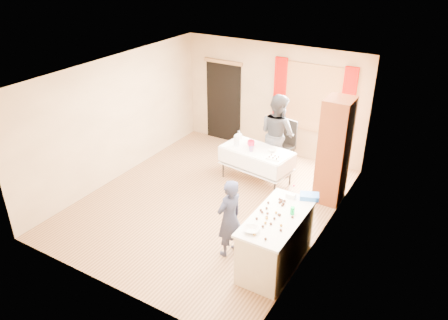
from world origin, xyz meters
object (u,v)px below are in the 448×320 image
Objects in this scene: counter at (276,241)px; chair at (282,153)px; girl at (229,218)px; cabinet at (334,151)px; party_table at (256,162)px; woman at (277,134)px.

counter is 1.39× the size of chair.
girl is (-0.77, -0.13, 0.23)m from counter.
cabinet reaches higher than party_table.
party_table is 0.91m from chair.
chair is 3.31m from girl.
cabinet is 1.18× the size of woman.
chair is at bearing -75.18° from woman.
chair is at bearing -154.28° from girl.
counter is at bearing 116.37° from girl.
girl is at bearing -67.68° from chair.
woman is (-1.31, 2.89, 0.43)m from counter.
party_table is at bearing 101.47° from woman.
cabinet is at bearing 87.55° from counter.
cabinet is at bearing 177.55° from girl.
woman is (-1.41, 0.55, -0.16)m from cabinet.
party_table is at bearing -176.54° from cabinet.
girl is at bearing -170.52° from counter.
cabinet is 1.74m from chair.
cabinet is 1.34× the size of party_table.
party_table is 0.80m from woman.
girl reaches higher than party_table.
counter is 3.37m from chair.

